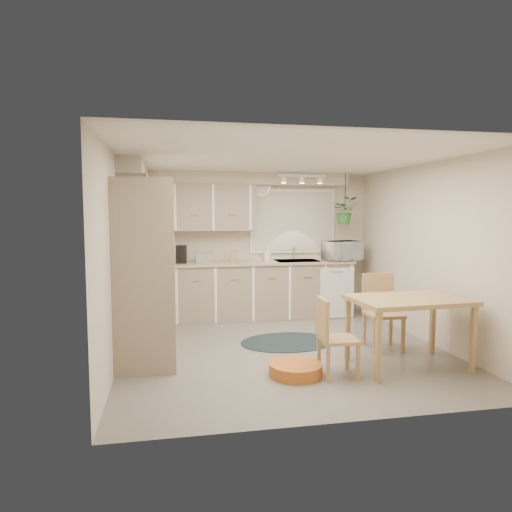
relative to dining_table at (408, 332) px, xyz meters
name	(u,v)px	position (x,y,z in m)	size (l,w,h in m)	color
floor	(282,349)	(-1.22, 0.92, -0.39)	(4.20, 4.20, 0.00)	slate
ceiling	(284,159)	(-1.22, 0.92, 2.01)	(4.20, 4.20, 0.00)	silver
wall_back	(253,245)	(-1.22, 3.02, 0.81)	(4.00, 0.04, 2.40)	beige
wall_front	(347,279)	(-1.22, -1.18, 0.81)	(4.00, 0.04, 2.40)	beige
wall_left	(118,259)	(-3.22, 0.92, 0.81)	(0.04, 4.20, 2.40)	beige
wall_right	(428,253)	(0.78, 0.92, 0.81)	(0.04, 4.20, 2.40)	beige
base_cab_left	(148,306)	(-2.92, 1.79, 0.06)	(0.60, 1.85, 0.90)	gray
base_cab_back	(244,291)	(-1.42, 2.72, 0.06)	(3.60, 0.60, 0.90)	gray
counter_left	(148,272)	(-2.91, 1.79, 0.53)	(0.64, 1.89, 0.04)	tan
counter_back	(244,263)	(-1.42, 2.71, 0.53)	(3.64, 0.64, 0.04)	tan
oven_stack	(145,275)	(-2.90, 0.54, 0.66)	(0.65, 0.65, 2.10)	gray
wall_oven_face	(174,274)	(-2.58, 0.54, 0.66)	(0.02, 0.56, 0.58)	silver
upper_cab_left	(137,206)	(-3.05, 1.92, 1.43)	(0.35, 2.00, 0.75)	gray
upper_cab_back	(194,208)	(-2.22, 2.84, 1.43)	(2.00, 0.35, 0.75)	gray
soffit_left	(135,172)	(-3.07, 1.92, 1.91)	(0.30, 2.00, 0.20)	beige
soffit_back	(242,179)	(-1.42, 2.87, 1.91)	(3.60, 0.30, 0.20)	beige
cooktop	(147,276)	(-2.90, 1.22, 0.55)	(0.52, 0.58, 0.02)	silver
range_hood	(145,240)	(-2.92, 1.22, 1.01)	(0.40, 0.60, 0.14)	silver
window_blinds	(293,221)	(-0.52, 2.99, 1.21)	(1.40, 0.02, 1.00)	silver
window_frame	(293,221)	(-0.52, 3.00, 1.21)	(1.50, 0.02, 1.10)	white
sink	(297,263)	(-0.52, 2.72, 0.51)	(0.70, 0.48, 0.10)	#9EA1A5
dishwasher_front	(337,293)	(0.08, 2.41, 0.03)	(0.58, 0.01, 0.83)	silver
track_light_bar	(302,176)	(-0.52, 2.47, 1.94)	(0.80, 0.04, 0.04)	silver
wall_clock	(262,187)	(-1.07, 2.99, 1.79)	(0.30, 0.30, 0.03)	gold
dining_table	(408,332)	(0.00, 0.00, 0.00)	(1.26, 0.84, 0.79)	tan
chair_left	(338,337)	(-0.88, -0.13, 0.03)	(0.39, 0.39, 0.84)	tan
chair_back	(384,312)	(0.04, 0.68, 0.08)	(0.45, 0.45, 0.95)	tan
braided_rug	(287,342)	(-1.08, 1.20, -0.39)	(1.28, 0.96, 0.01)	black
pet_bed	(296,369)	(-1.32, -0.04, -0.33)	(0.57, 0.57, 0.13)	#C66227
microwave	(342,249)	(0.24, 2.62, 0.75)	(0.59, 0.33, 0.40)	silver
soap_bottle	(266,258)	(-1.02, 2.87, 0.59)	(0.09, 0.21, 0.10)	silver
hanging_plant	(345,214)	(0.27, 2.62, 1.33)	(0.41, 0.46, 0.36)	#306B2B
coffee_maker	(181,254)	(-2.43, 2.72, 0.69)	(0.16, 0.20, 0.28)	black
toaster	(205,257)	(-2.06, 2.74, 0.63)	(0.27, 0.15, 0.16)	#9EA1A5
knife_block	(234,255)	(-1.58, 2.77, 0.65)	(0.09, 0.09, 0.20)	tan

